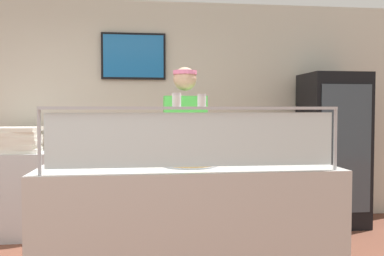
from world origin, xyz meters
name	(u,v)px	position (x,y,z in m)	size (l,w,h in m)	color
shop_rear_unit	(168,111)	(1.10, 2.45, 1.36)	(6.62, 0.13, 2.70)	beige
serving_counter	(189,230)	(1.11, 0.33, 0.47)	(2.22, 0.66, 0.95)	#BCB7B2
sneeze_guard	(194,131)	(1.11, 0.06, 1.23)	(2.04, 0.06, 0.45)	#B2B5BC
pizza_tray	(190,164)	(1.12, 0.38, 0.97)	(0.41, 0.41, 0.04)	#9EA0A8
pizza_server	(193,161)	(1.14, 0.36, 0.99)	(0.07, 0.28, 0.01)	#ADAFB7
parmesan_shaker	(177,101)	(0.99, 0.06, 1.44)	(0.06, 0.06, 0.09)	white
pepper_flake_shaker	(202,101)	(1.16, 0.06, 1.43)	(0.06, 0.06, 0.09)	white
worker_figure	(186,151)	(1.16, 1.01, 1.01)	(0.41, 0.50, 1.76)	#23232D
drink_fridge	(333,149)	(3.04, 2.01, 0.91)	(0.69, 0.66, 1.81)	black
prep_shelf	(18,194)	(-0.56, 1.96, 0.46)	(0.70, 0.55, 0.92)	#B7BABF
pizza_box_stack	(17,140)	(-0.57, 1.96, 1.06)	(0.50, 0.48, 0.27)	silver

